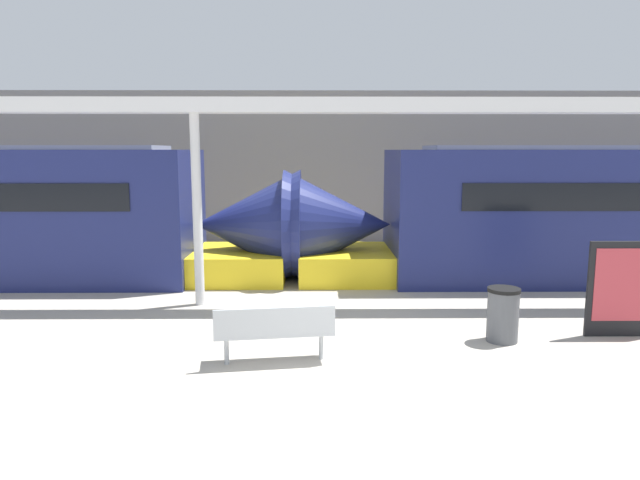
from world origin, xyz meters
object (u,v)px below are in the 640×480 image
(bench_near, at_px, (275,329))
(poster_board, at_px, (625,289))
(trash_bin, at_px, (503,315))
(support_column_near, at_px, (197,211))

(bench_near, bearing_deg, poster_board, 4.02)
(poster_board, bearing_deg, trash_bin, -173.50)
(poster_board, height_order, support_column_near, support_column_near)
(bench_near, xyz_separation_m, support_column_near, (-1.74, 3.27, 1.38))
(poster_board, bearing_deg, bench_near, -168.12)
(trash_bin, xyz_separation_m, support_column_near, (-5.38, 2.30, 1.45))
(poster_board, bearing_deg, support_column_near, 164.55)
(bench_near, xyz_separation_m, trash_bin, (3.64, 0.97, -0.08))
(trash_bin, height_order, support_column_near, support_column_near)
(bench_near, distance_m, trash_bin, 3.77)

